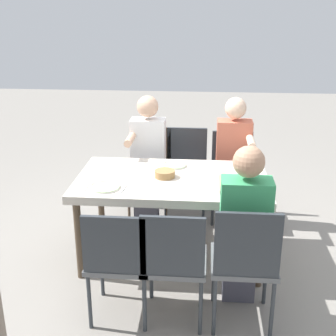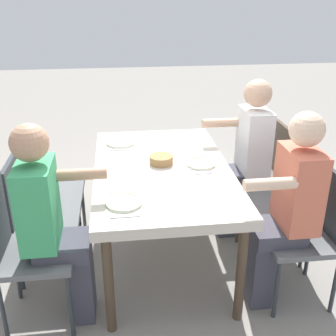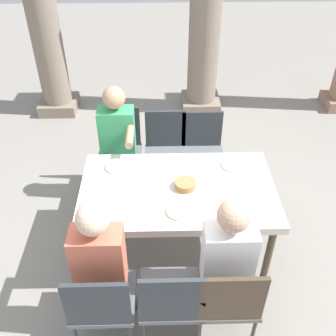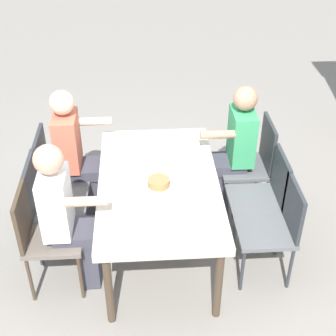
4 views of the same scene
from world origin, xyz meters
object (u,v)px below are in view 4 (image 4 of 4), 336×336
Objects in this scene: chair_east_south at (43,232)px; diner_woman_green at (234,147)px; dining_table at (159,187)px; chair_mid_south at (50,200)px; chair_mid_north at (264,194)px; plate_1 at (123,181)px; bread_basket at (159,182)px; diner_guest_third at (76,152)px; plate_2 at (202,221)px; chair_west_north at (253,160)px; diner_man_white at (66,214)px; chair_east_north at (275,224)px; chair_west_south at (57,170)px; plate_0 at (188,144)px.

chair_east_south is 0.71× the size of diner_woman_green.
chair_mid_south reaches higher than dining_table.
plate_1 is (0.08, -1.17, 0.25)m from chair_mid_north.
diner_woman_green is 0.93m from bread_basket.
chair_mid_south is (-0.08, -0.89, -0.15)m from dining_table.
diner_guest_third reaches higher than chair_mid_south.
chair_mid_south is 3.80× the size of plate_2.
chair_west_north is (-0.55, 0.90, -0.15)m from dining_table.
plate_2 is (0.21, 0.98, 0.07)m from diner_man_white.
chair_west_north is 1.05× the size of chair_mid_north.
diner_guest_third is (-0.47, -1.60, 0.18)m from chair_mid_north.
chair_mid_north is 3.68× the size of plate_2.
diner_guest_third is at bearing -90.24° from diner_woman_green.
chair_mid_south is (0.47, -1.79, -0.00)m from chair_west_north.
diner_man_white is (0.38, -1.59, 0.18)m from chair_mid_north.
diner_woman_green is at bearing -167.25° from chair_east_north.
chair_mid_south reaches higher than plate_1.
bread_basket is (0.61, -0.70, 0.09)m from diner_woman_green.
chair_mid_south and chair_east_south have the same top height.
chair_east_north reaches higher than bread_basket.
diner_woman_green reaches higher than dining_table.
diner_man_white reaches higher than chair_west_north.
plate_1 is (0.56, 0.43, 0.07)m from diner_guest_third.
chair_west_south is 4.23× the size of plate_1.
chair_mid_south is 4.20× the size of plate_0.
chair_east_north is at bearing 64.59° from chair_west_south.
diner_guest_third reaches higher than chair_west_north.
chair_west_south is 0.26m from diner_guest_third.
plate_0 is at bearing 132.48° from plate_1.
chair_east_north is 1.24m from plate_1.
chair_west_south reaches higher than plate_1.
plate_2 is (0.59, -0.61, 0.25)m from chair_mid_north.
chair_east_north is 0.68× the size of diner_woman_green.
diner_guest_third reaches higher than chair_east_north.
plate_1 is (0.55, 0.61, 0.25)m from chair_west_south.
diner_man_white is at bearing -71.12° from bread_basket.
diner_man_white is (0.85, -1.40, 0.01)m from diner_woman_green.
chair_west_south is 1.00× the size of chair_mid_north.
chair_west_north is 4.45× the size of plate_1.
diner_woman_green is (-0.47, -0.19, 0.18)m from chair_mid_north.
chair_west_south is 5.22× the size of bread_basket.
chair_mid_south is 0.94m from bread_basket.
plate_1 is (0.00, -0.28, 0.08)m from dining_table.
diner_woman_green is 6.11× the size of plate_1.
plate_2 is 0.53m from bread_basket.
plate_1 is at bearing -86.06° from chair_mid_north.
chair_east_south is 0.89m from diner_guest_third.
chair_mid_north is 0.79m from plate_0.
chair_west_south is (-0.55, -0.89, -0.17)m from dining_table.
chair_east_north is (0.85, -0.00, -0.03)m from chair_west_north.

